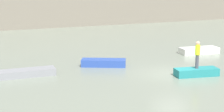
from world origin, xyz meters
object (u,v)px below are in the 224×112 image
Objects in this scene: rowboat_blue at (104,63)px; rowboat_white at (199,50)px; rowboat_teal at (196,72)px; person_hiviz_shirt at (197,53)px; rowboat_grey at (25,73)px.

rowboat_white is (9.34, 0.99, 0.00)m from rowboat_blue.
person_hiviz_shirt is (0.00, -0.00, 1.28)m from rowboat_teal.
rowboat_white reaches higher than rowboat_teal.
rowboat_blue is 6.86m from person_hiviz_shirt.
person_hiviz_shirt reaches higher than rowboat_grey.
rowboat_blue is 1.80× the size of person_hiviz_shirt.
person_hiviz_shirt is (-4.67, -5.85, 1.27)m from rowboat_white.
rowboat_teal is 0.85× the size of rowboat_white.
person_hiviz_shirt reaches higher than rowboat_white.
rowboat_grey is at bearing -148.42° from rowboat_blue.
rowboat_white is 1.88× the size of person_hiviz_shirt.
rowboat_teal is 1.60× the size of person_hiviz_shirt.
rowboat_grey is 1.21× the size of rowboat_blue.
rowboat_blue is 6.74m from rowboat_teal.
rowboat_white reaches higher than rowboat_grey.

